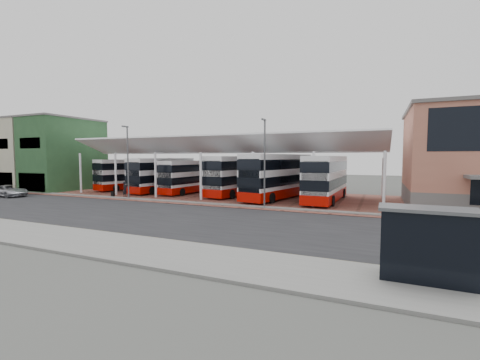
{
  "coord_description": "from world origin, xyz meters",
  "views": [
    {
      "loc": [
        11.58,
        -21.33,
        4.61
      ],
      "look_at": [
        -0.59,
        6.63,
        2.48
      ],
      "focal_mm": 24.0,
      "sensor_mm": 36.0,
      "label": 1
    }
  ],
  "objects_px": {
    "bus_3": "(239,176)",
    "bus_4": "(278,177)",
    "bus_5": "(326,179)",
    "bus_0": "(131,174)",
    "pedestrian": "(125,189)",
    "bus_shelter": "(438,238)",
    "bus_2": "(191,177)",
    "silver_car": "(9,191)",
    "bus_1": "(163,175)"
  },
  "relations": [
    {
      "from": "bus_0",
      "to": "pedestrian",
      "type": "bearing_deg",
      "value": -39.8
    },
    {
      "from": "silver_car",
      "to": "pedestrian",
      "type": "relative_size",
      "value": 2.67
    },
    {
      "from": "bus_5",
      "to": "bus_0",
      "type": "bearing_deg",
      "value": 178.7
    },
    {
      "from": "bus_4",
      "to": "pedestrian",
      "type": "xyz_separation_m",
      "value": [
        -16.45,
        -5.92,
        -1.54
      ]
    },
    {
      "from": "bus_0",
      "to": "bus_4",
      "type": "relative_size",
      "value": 0.87
    },
    {
      "from": "bus_4",
      "to": "bus_5",
      "type": "bearing_deg",
      "value": 12.73
    },
    {
      "from": "bus_3",
      "to": "bus_shelter",
      "type": "distance_m",
      "value": 28.9
    },
    {
      "from": "bus_1",
      "to": "bus_3",
      "type": "height_order",
      "value": "bus_3"
    },
    {
      "from": "bus_0",
      "to": "bus_4",
      "type": "height_order",
      "value": "bus_4"
    },
    {
      "from": "bus_4",
      "to": "silver_car",
      "type": "relative_size",
      "value": 2.54
    },
    {
      "from": "bus_3",
      "to": "silver_car",
      "type": "distance_m",
      "value": 27.26
    },
    {
      "from": "bus_2",
      "to": "pedestrian",
      "type": "height_order",
      "value": "bus_2"
    },
    {
      "from": "bus_4",
      "to": "bus_5",
      "type": "distance_m",
      "value": 5.25
    },
    {
      "from": "bus_1",
      "to": "bus_5",
      "type": "bearing_deg",
      "value": 1.61
    },
    {
      "from": "bus_shelter",
      "to": "bus_2",
      "type": "bearing_deg",
      "value": 138.17
    },
    {
      "from": "bus_0",
      "to": "bus_2",
      "type": "distance_m",
      "value": 10.38
    },
    {
      "from": "bus_2",
      "to": "bus_4",
      "type": "relative_size",
      "value": 0.84
    },
    {
      "from": "pedestrian",
      "to": "bus_1",
      "type": "bearing_deg",
      "value": -8.29
    },
    {
      "from": "bus_shelter",
      "to": "silver_car",
      "type": "bearing_deg",
      "value": 166.7
    },
    {
      "from": "bus_1",
      "to": "bus_shelter",
      "type": "bearing_deg",
      "value": -34.16
    },
    {
      "from": "silver_car",
      "to": "bus_3",
      "type": "bearing_deg",
      "value": -62.44
    },
    {
      "from": "bus_5",
      "to": "bus_shelter",
      "type": "relative_size",
      "value": 3.41
    },
    {
      "from": "bus_0",
      "to": "bus_3",
      "type": "bearing_deg",
      "value": 10.97
    },
    {
      "from": "bus_1",
      "to": "bus_shelter",
      "type": "xyz_separation_m",
      "value": [
        28.61,
        -22.31,
        -0.47
      ]
    },
    {
      "from": "bus_0",
      "to": "pedestrian",
      "type": "height_order",
      "value": "bus_0"
    },
    {
      "from": "bus_3",
      "to": "bus_0",
      "type": "bearing_deg",
      "value": -174.04
    },
    {
      "from": "bus_0",
      "to": "bus_5",
      "type": "height_order",
      "value": "bus_5"
    },
    {
      "from": "bus_5",
      "to": "pedestrian",
      "type": "distance_m",
      "value": 22.57
    },
    {
      "from": "bus_1",
      "to": "bus_shelter",
      "type": "height_order",
      "value": "bus_1"
    },
    {
      "from": "bus_2",
      "to": "bus_5",
      "type": "bearing_deg",
      "value": 1.34
    },
    {
      "from": "bus_3",
      "to": "bus_4",
      "type": "height_order",
      "value": "bus_4"
    },
    {
      "from": "silver_car",
      "to": "bus_2",
      "type": "bearing_deg",
      "value": -54.8
    },
    {
      "from": "bus_0",
      "to": "bus_2",
      "type": "height_order",
      "value": "bus_0"
    },
    {
      "from": "bus_3",
      "to": "bus_2",
      "type": "bearing_deg",
      "value": -171.26
    },
    {
      "from": "bus_1",
      "to": "pedestrian",
      "type": "xyz_separation_m",
      "value": [
        -0.12,
        -6.86,
        -1.32
      ]
    },
    {
      "from": "bus_3",
      "to": "bus_5",
      "type": "bearing_deg",
      "value": -0.1
    },
    {
      "from": "pedestrian",
      "to": "bus_shelter",
      "type": "distance_m",
      "value": 32.63
    },
    {
      "from": "bus_1",
      "to": "silver_car",
      "type": "height_order",
      "value": "bus_1"
    },
    {
      "from": "bus_1",
      "to": "bus_4",
      "type": "xyz_separation_m",
      "value": [
        16.34,
        -0.94,
        0.22
      ]
    },
    {
      "from": "bus_2",
      "to": "bus_4",
      "type": "xyz_separation_m",
      "value": [
        12.15,
        -1.29,
        0.38
      ]
    },
    {
      "from": "bus_4",
      "to": "silver_car",
      "type": "height_order",
      "value": "bus_4"
    },
    {
      "from": "bus_3",
      "to": "pedestrian",
      "type": "bearing_deg",
      "value": -139.03
    },
    {
      "from": "bus_5",
      "to": "bus_3",
      "type": "bearing_deg",
      "value": 174.98
    },
    {
      "from": "bus_0",
      "to": "bus_1",
      "type": "distance_m",
      "value": 6.25
    },
    {
      "from": "bus_3",
      "to": "bus_5",
      "type": "xyz_separation_m",
      "value": [
        10.67,
        -1.35,
        0.01
      ]
    },
    {
      "from": "bus_3",
      "to": "bus_4",
      "type": "distance_m",
      "value": 5.62
    },
    {
      "from": "bus_4",
      "to": "bus_shelter",
      "type": "relative_size",
      "value": 3.62
    },
    {
      "from": "bus_5",
      "to": "pedestrian",
      "type": "bearing_deg",
      "value": -162.22
    },
    {
      "from": "bus_1",
      "to": "silver_car",
      "type": "xyz_separation_m",
      "value": [
        -13.44,
        -11.58,
        -1.59
      ]
    },
    {
      "from": "bus_0",
      "to": "silver_car",
      "type": "bearing_deg",
      "value": -108.07
    }
  ]
}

